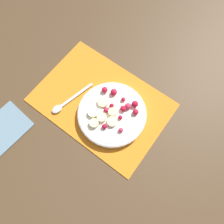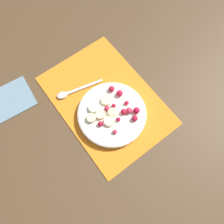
# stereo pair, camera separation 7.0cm
# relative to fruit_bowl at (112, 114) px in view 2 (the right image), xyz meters

# --- Properties ---
(ground_plane) EXTENTS (3.00, 3.00, 0.00)m
(ground_plane) POSITION_rel_fruit_bowl_xyz_m (0.06, -0.02, -0.02)
(ground_plane) COLOR #4C3823
(placemat) EXTENTS (0.44, 0.31, 0.01)m
(placemat) POSITION_rel_fruit_bowl_xyz_m (0.06, -0.02, -0.02)
(placemat) COLOR orange
(placemat) RESTS_ON ground_plane
(fruit_bowl) EXTENTS (0.23, 0.23, 0.05)m
(fruit_bowl) POSITION_rel_fruit_bowl_xyz_m (0.00, 0.00, 0.00)
(fruit_bowl) COLOR white
(fruit_bowl) RESTS_ON placemat
(spoon) EXTENTS (0.06, 0.17, 0.01)m
(spoon) POSITION_rel_fruit_bowl_xyz_m (0.15, 0.06, -0.01)
(spoon) COLOR silver
(spoon) RESTS_ON placemat
(napkin) EXTENTS (0.14, 0.16, 0.01)m
(napkin) POSITION_rel_fruit_bowl_xyz_m (0.26, 0.25, -0.02)
(napkin) COLOR slate
(napkin) RESTS_ON ground_plane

